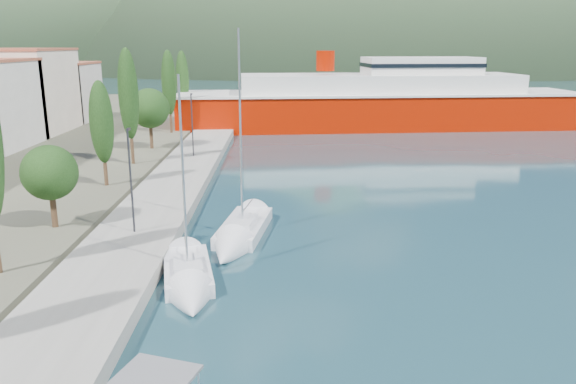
{
  "coord_description": "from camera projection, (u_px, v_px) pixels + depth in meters",
  "views": [
    {
      "loc": [
        -0.4,
        -16.1,
        11.44
      ],
      "look_at": [
        0.0,
        14.0,
        3.5
      ],
      "focal_mm": 35.0,
      "sensor_mm": 36.0,
      "label": 1
    }
  ],
  "objects": [
    {
      "name": "sailboat_near",
      "position": [
        189.0,
        287.0,
        26.59
      ],
      "size": [
        3.79,
        7.98,
        11.02
      ],
      "color": "silver",
      "rests_on": "ground"
    },
    {
      "name": "sailboat_mid",
      "position": [
        236.0,
        240.0,
        32.87
      ],
      "size": [
        3.82,
        9.5,
        13.29
      ],
      "color": "silver",
      "rests_on": "ground"
    },
    {
      "name": "ground",
      "position": [
        282.0,
        93.0,
        134.5
      ],
      "size": [
        1400.0,
        1400.0,
        0.0
      ],
      "primitive_type": "plane",
      "color": "#1E404A"
    },
    {
      "name": "quay",
      "position": [
        170.0,
        192.0,
        43.41
      ],
      "size": [
        5.0,
        88.0,
        0.8
      ],
      "primitive_type": "cube",
      "color": "gray",
      "rests_on": "ground"
    },
    {
      "name": "tree_row",
      "position": [
        122.0,
        111.0,
        48.47
      ],
      "size": [
        4.15,
        64.48,
        11.17
      ],
      "color": "#47301E",
      "rests_on": "land_strip"
    },
    {
      "name": "ferry",
      "position": [
        381.0,
        103.0,
        79.1
      ],
      "size": [
        56.95,
        16.18,
        11.16
      ],
      "color": "#9F1300",
      "rests_on": "ground"
    },
    {
      "name": "lamp_posts",
      "position": [
        133.0,
        175.0,
        32.68
      ],
      "size": [
        0.15,
        45.05,
        6.06
      ],
      "color": "#2D2D33",
      "rests_on": "quay"
    }
  ]
}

